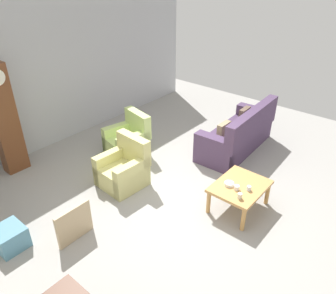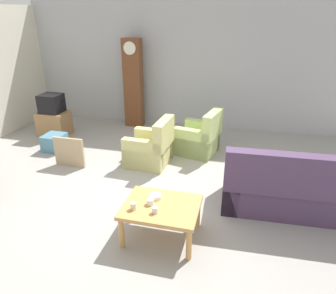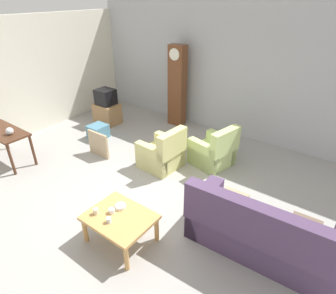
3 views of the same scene
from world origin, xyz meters
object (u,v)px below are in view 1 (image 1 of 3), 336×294
at_px(grandfather_clock, 4,120).
at_px(storage_box_blue, 10,238).
at_px(couch_floral, 238,135).
at_px(framed_picture_leaning, 74,224).
at_px(cup_cream_tall, 240,196).
at_px(bowl_white_stacked, 229,184).
at_px(cup_blue_rimmed, 249,188).
at_px(cup_white_porcelain, 237,188).
at_px(coffee_table_wood, 240,188).
at_px(armchair_olive_near, 124,170).
at_px(armchair_olive_far, 128,141).

relative_size(grandfather_clock, storage_box_blue, 4.92).
relative_size(couch_floral, framed_picture_leaning, 3.56).
height_order(cup_cream_tall, bowl_white_stacked, cup_cream_tall).
bearing_deg(cup_blue_rimmed, storage_box_blue, 141.67).
bearing_deg(bowl_white_stacked, cup_white_porcelain, -98.64).
xyz_separation_m(coffee_table_wood, grandfather_clock, (-1.83, 4.06, 0.68)).
bearing_deg(armchair_olive_near, cup_blue_rimmed, -71.45).
height_order(armchair_olive_far, cup_cream_tall, armchair_olive_far).
xyz_separation_m(grandfather_clock, cup_cream_tall, (1.51, -4.22, -0.56)).
distance_m(couch_floral, grandfather_clock, 4.75).
xyz_separation_m(cup_blue_rimmed, cup_cream_tall, (-0.28, 0.01, 0.01)).
xyz_separation_m(cup_blue_rimmed, bowl_white_stacked, (-0.09, 0.31, -0.01)).
distance_m(coffee_table_wood, bowl_white_stacked, 0.21).
bearing_deg(cup_white_porcelain, bowl_white_stacked, 81.36).
bearing_deg(bowl_white_stacked, couch_floral, 25.19).
relative_size(couch_floral, grandfather_clock, 0.99).
height_order(armchair_olive_far, grandfather_clock, grandfather_clock).
bearing_deg(bowl_white_stacked, armchair_olive_near, 109.05).
xyz_separation_m(couch_floral, armchair_olive_near, (-2.52, 0.98, -0.05)).
xyz_separation_m(cup_cream_tall, bowl_white_stacked, (0.19, 0.30, -0.02)).
distance_m(armchair_olive_near, cup_blue_rimmed, 2.31).
height_order(cup_blue_rimmed, cup_cream_tall, cup_cream_tall).
distance_m(grandfather_clock, cup_white_porcelain, 4.44).
distance_m(armchair_olive_far, grandfather_clock, 2.43).
relative_size(coffee_table_wood, cup_blue_rimmed, 12.07).
xyz_separation_m(armchair_olive_far, cup_cream_tall, (-0.38, -2.91, 0.22)).
bearing_deg(bowl_white_stacked, grandfather_clock, 113.51).
distance_m(storage_box_blue, bowl_white_stacked, 3.47).
bearing_deg(framed_picture_leaning, couch_floral, -7.20).
height_order(couch_floral, armchair_olive_near, couch_floral).
xyz_separation_m(coffee_table_wood, bowl_white_stacked, (-0.12, 0.14, 0.10)).
height_order(armchair_olive_near, cup_cream_tall, armchair_olive_near).
bearing_deg(framed_picture_leaning, bowl_white_stacked, -33.31).
distance_m(coffee_table_wood, storage_box_blue, 3.64).
bearing_deg(armchair_olive_near, coffee_table_wood, -69.17).
relative_size(cup_blue_rimmed, bowl_white_stacked, 0.49).
distance_m(cup_white_porcelain, bowl_white_stacked, 0.15).
distance_m(cup_blue_rimmed, cup_cream_tall, 0.28).
bearing_deg(framed_picture_leaning, grandfather_clock, 81.03).
height_order(couch_floral, bowl_white_stacked, couch_floral).
relative_size(armchair_olive_near, coffee_table_wood, 0.96).
relative_size(coffee_table_wood, grandfather_clock, 0.44).
bearing_deg(grandfather_clock, coffee_table_wood, -65.81).
relative_size(cup_white_porcelain, cup_cream_tall, 0.97).
height_order(grandfather_clock, cup_white_porcelain, grandfather_clock).
height_order(armchair_olive_far, cup_white_porcelain, armchair_olive_far).
bearing_deg(armchair_olive_near, cup_cream_tall, -78.27).
bearing_deg(storage_box_blue, couch_floral, -13.26).
height_order(coffee_table_wood, bowl_white_stacked, bowl_white_stacked).
bearing_deg(coffee_table_wood, armchair_olive_near, 110.83).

